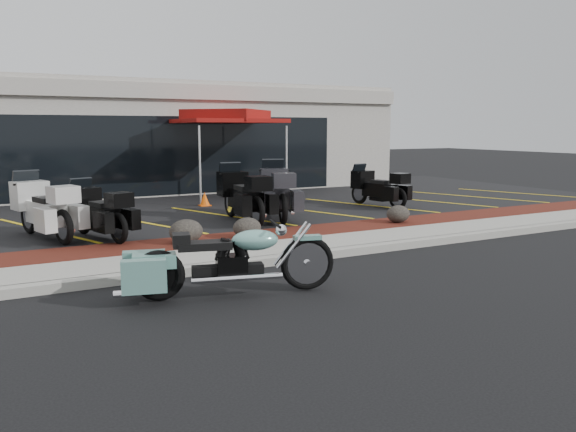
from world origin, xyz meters
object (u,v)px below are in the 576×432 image
hero_cruiser (307,255)px  touring_white (28,202)px  popup_canopy (227,118)px  traffic_cone (205,199)px

hero_cruiser → touring_white: bearing=133.4°
hero_cruiser → popup_canopy: (2.72, 9.99, 2.18)m
touring_white → traffic_cone: (4.82, 2.47, -0.49)m
hero_cruiser → popup_canopy: 10.58m
touring_white → popup_canopy: (6.13, 3.92, 1.88)m
hero_cruiser → touring_white: size_ratio=1.29×
touring_white → popup_canopy: popup_canopy is taller
hero_cruiser → popup_canopy: popup_canopy is taller
touring_white → popup_canopy: bearing=-74.9°
hero_cruiser → touring_white: (-3.42, 6.07, 0.30)m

